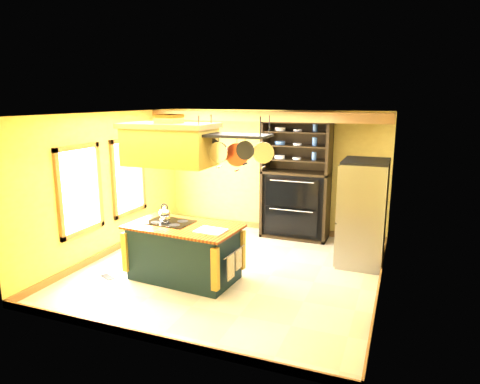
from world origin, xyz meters
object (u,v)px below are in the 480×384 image
Objects in this scene: kitchen_island at (184,252)px; pot_rack at (235,143)px; hutch at (296,194)px; refrigerator at (362,215)px; range_hood at (170,143)px.

pot_rack is at bearing 5.10° from kitchen_island.
kitchen_island is 0.75× the size of hutch.
pot_rack is 3.16m from hutch.
kitchen_island is 1.02× the size of refrigerator.
hutch reaches higher than refrigerator.
pot_rack is 2.84m from refrigerator.
range_hood is at bearing -148.11° from refrigerator.
kitchen_island is 1.66× the size of pot_rack.
refrigerator is at bearing 31.89° from range_hood.
hutch is at bearing 143.84° from refrigerator.
hutch is (0.26, 2.84, -1.35)m from pot_rack.
range_hood is (-0.20, -0.00, 1.78)m from kitchen_island.
refrigerator is at bearing 45.27° from pot_rack.
pot_rack is 0.45× the size of hutch.
kitchen_island is 2.04m from pot_rack.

